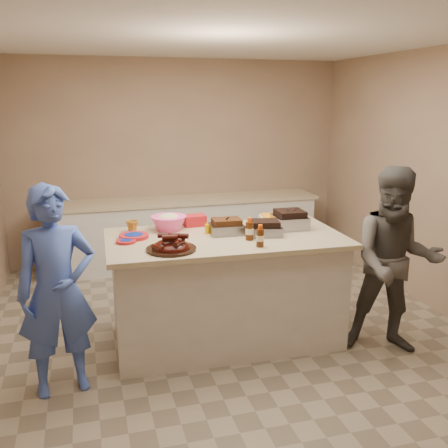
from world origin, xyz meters
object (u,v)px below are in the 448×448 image
object	(u,v)px
mustard_bottle	(207,234)
rib_platter	(171,250)
roasting_pan	(290,228)
guest_gray	(388,348)
coleslaw_bowl	(169,230)
plastic_cup	(133,232)
guest_blue	(66,388)
bbq_bottle_a	(260,247)
bbq_bottle_b	(249,240)
island	(225,338)

from	to	relation	value
mustard_bottle	rib_platter	bearing A→B (deg)	-133.81
roasting_pan	guest_gray	bearing A→B (deg)	-43.68
roasting_pan	coleslaw_bowl	xyz separation A→B (m)	(-1.11, 0.25, 0.00)
plastic_cup	guest_blue	bearing A→B (deg)	-127.29
rib_platter	bbq_bottle_a	size ratio (longest dim) A/B	2.19
bbq_bottle_a	bbq_bottle_b	xyz separation A→B (m)	(-0.02, 0.22, 0.00)
island	bbq_bottle_a	size ratio (longest dim) A/B	11.27
bbq_bottle_a	guest_gray	distance (m)	1.54
plastic_cup	guest_blue	distance (m)	1.46
bbq_bottle_b	guest_gray	world-z (taller)	bbq_bottle_b
island	roasting_pan	bearing A→B (deg)	11.09
guest_gray	bbq_bottle_a	bearing A→B (deg)	-165.70
island	rib_platter	xyz separation A→B (m)	(-0.54, -0.29, 0.99)
plastic_cup	mustard_bottle	bearing A→B (deg)	-21.57
plastic_cup	coleslaw_bowl	bearing A→B (deg)	-5.52
roasting_pan	guest_blue	bearing A→B (deg)	-162.92
roasting_pan	guest_blue	xyz separation A→B (m)	(-2.09, -0.57, -0.99)
bbq_bottle_b	mustard_bottle	bearing A→B (deg)	134.91
mustard_bottle	plastic_cup	world-z (taller)	same
island	coleslaw_bowl	bearing A→B (deg)	143.34
guest_gray	roasting_pan	bearing A→B (deg)	158.74
coleslaw_bowl	bbq_bottle_a	bearing A→B (deg)	-49.49
island	rib_platter	bearing A→B (deg)	-150.13
rib_platter	plastic_cup	world-z (taller)	rib_platter
island	bbq_bottle_a	world-z (taller)	bbq_bottle_a
coleslaw_bowl	plastic_cup	size ratio (longest dim) A/B	3.00
bbq_bottle_a	mustard_bottle	xyz separation A→B (m)	(-0.32, 0.52, -0.00)
bbq_bottle_a	mustard_bottle	size ratio (longest dim) A/B	1.66
rib_platter	mustard_bottle	bearing A→B (deg)	46.19
mustard_bottle	coleslaw_bowl	bearing A→B (deg)	144.45
mustard_bottle	plastic_cup	bearing A→B (deg)	158.43
bbq_bottle_b	rib_platter	bearing A→B (deg)	-170.49
roasting_pan	rib_platter	bearing A→B (deg)	-159.86
island	bbq_bottle_a	distance (m)	1.08
island	coleslaw_bowl	world-z (taller)	coleslaw_bowl
island	rib_platter	world-z (taller)	rib_platter
guest_blue	guest_gray	world-z (taller)	guest_gray
roasting_pan	bbq_bottle_a	xyz separation A→B (m)	(-0.48, -0.50, 0.00)
roasting_pan	bbq_bottle_a	size ratio (longest dim) A/B	1.59
coleslaw_bowl	bbq_bottle_a	xyz separation A→B (m)	(0.63, -0.74, 0.00)
bbq_bottle_b	island	bearing A→B (deg)	134.15
island	bbq_bottle_b	xyz separation A→B (m)	(0.17, -0.17, 0.99)
bbq_bottle_b	mustard_bottle	distance (m)	0.43
rib_platter	plastic_cup	bearing A→B (deg)	109.69
coleslaw_bowl	plastic_cup	world-z (taller)	coleslaw_bowl
guest_gray	guest_blue	bearing A→B (deg)	-158.44
bbq_bottle_a	plastic_cup	world-z (taller)	bbq_bottle_a
roasting_pan	mustard_bottle	distance (m)	0.80
bbq_bottle_b	guest_blue	distance (m)	1.90
roasting_pan	mustard_bottle	bearing A→B (deg)	-179.80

